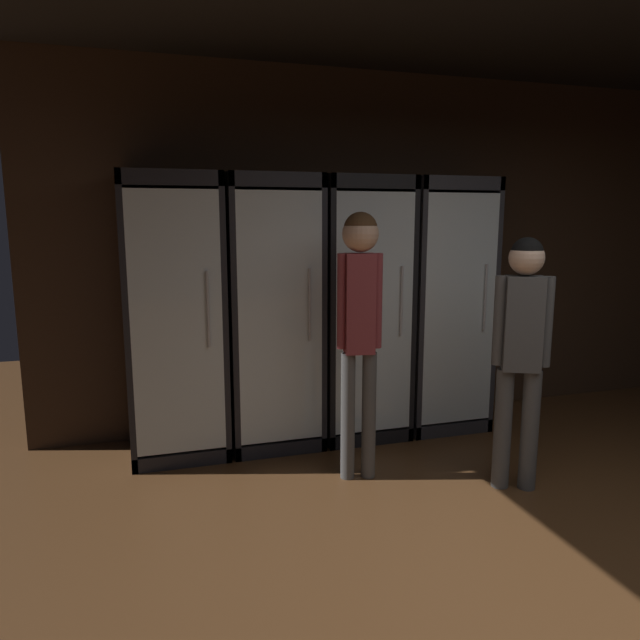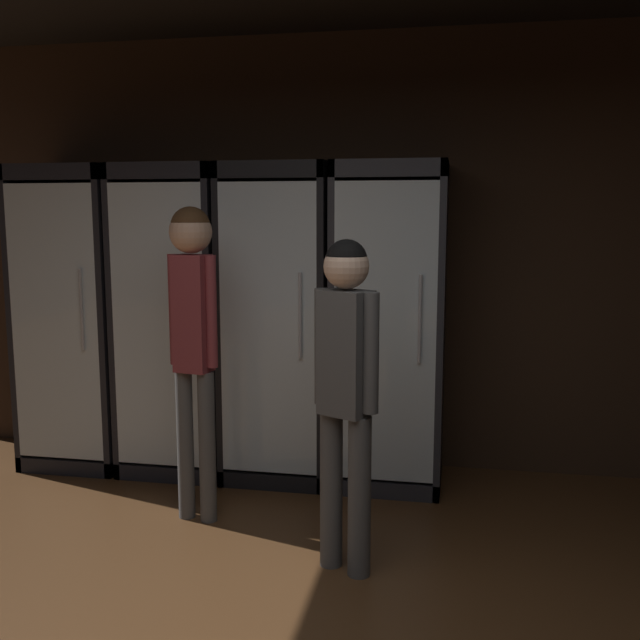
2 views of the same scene
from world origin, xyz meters
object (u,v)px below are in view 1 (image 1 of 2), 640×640
Objects in this scene: cooler_left at (270,316)px; shopper_near at (360,307)px; shopper_far at (522,338)px; cooler_far_left at (175,320)px; cooler_right at (437,307)px; cooler_center at (358,311)px.

cooler_left is 1.15× the size of shopper_near.
shopper_far is (0.88, -0.42, -0.17)m from shopper_near.
cooler_far_left reaches higher than shopper_near.
cooler_left is at bearing 116.18° from shopper_near.
cooler_right is 1.23m from shopper_far.
shopper_near is at bearing -109.67° from cooler_center.
cooler_right is (1.37, 0.00, 0.00)m from cooler_left.
cooler_center reaches higher than shopper_near.
cooler_left is at bearing -179.98° from cooler_right.
cooler_left is at bearing 179.82° from cooler_center.
cooler_left is 1.26× the size of shopper_far.
cooler_center and cooler_right have the same top height.
cooler_right is at bearing 0.22° from cooler_center.
cooler_right is 1.28m from shopper_near.
cooler_right is at bearing 85.84° from shopper_far.
cooler_far_left is 1.00× the size of cooler_right.
cooler_right is at bearing 0.04° from cooler_far_left.
cooler_far_left is 1.00× the size of cooler_center.
cooler_far_left is 0.68m from cooler_left.
shopper_far is (0.60, -1.22, -0.01)m from cooler_center.
cooler_right reaches higher than shopper_far.
cooler_far_left is at bearing 179.94° from cooler_center.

